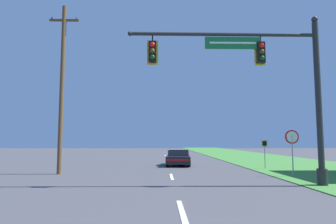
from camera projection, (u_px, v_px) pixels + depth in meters
The scene contains 7 objects.
grass_verge_right at pixel (263, 159), 32.43m from camera, with size 10.00×110.00×0.04m.
road_center_line at pixel (168, 165), 24.22m from camera, with size 0.16×34.80×0.01m.
signal_mast at pixel (271, 81), 13.28m from camera, with size 8.70×0.47×7.55m.
car_ahead at pixel (178, 158), 23.88m from camera, with size 2.12×4.46×1.19m.
stop_sign at pixel (292, 142), 16.33m from camera, with size 0.76×0.07×2.50m.
route_sign_post at pixel (265, 147), 20.95m from camera, with size 0.55×0.06×2.03m.
utility_pole_near at pixel (62, 85), 18.06m from camera, with size 1.80×0.26×10.26m.
Camera 1 is at (-0.58, -2.52, 1.93)m, focal length 32.00 mm.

